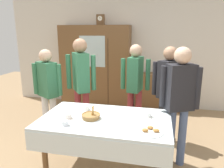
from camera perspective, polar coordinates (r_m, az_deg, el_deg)
name	(u,v)px	position (r m, az deg, el deg)	size (l,w,h in m)	color
ground_plane	(109,163)	(3.29, -0.81, -20.32)	(12.00, 12.00, 0.00)	#997A56
back_wall	(134,52)	(5.36, 5.77, 8.51)	(6.40, 0.10, 2.70)	silver
dining_table	(105,127)	(2.76, -2.00, -11.46)	(1.64, 0.98, 0.78)	brown
wall_cabinet	(95,67)	(5.30, -4.46, 4.60)	(1.70, 0.46, 1.99)	brown
mantel_clock	(101,20)	(5.19, -3.08, 16.77)	(0.18, 0.11, 0.24)	brown
bookshelf_low	(159,92)	(5.24, 12.36, -2.02)	(1.11, 0.35, 0.88)	brown
book_stack	(160,73)	(5.14, 12.63, 2.94)	(0.14, 0.20, 0.05)	#3D754C
tea_cup_far_right	(87,109)	(3.01, -6.77, -6.52)	(0.13, 0.13, 0.06)	white
tea_cup_center	(148,115)	(2.80, 9.70, -8.21)	(0.13, 0.13, 0.06)	white
tea_cup_far_left	(68,117)	(2.77, -11.58, -8.52)	(0.13, 0.13, 0.06)	white
tea_cup_near_right	(65,124)	(2.58, -12.40, -10.30)	(0.13, 0.13, 0.06)	white
bread_basket	(91,116)	(2.74, -5.64, -8.44)	(0.24, 0.24, 0.16)	#9E7542
pastry_plate	(151,131)	(2.42, 10.25, -12.30)	(0.28, 0.28, 0.05)	white
spoon_back_edge	(135,111)	(2.98, 6.11, -7.21)	(0.12, 0.02, 0.01)	silver
spoon_far_right	(72,113)	(2.95, -10.72, -7.56)	(0.12, 0.02, 0.01)	silver
spoon_far_left	(120,111)	(2.97, 2.04, -7.20)	(0.12, 0.02, 0.01)	silver
person_by_cabinet	(81,79)	(3.63, -8.25, 1.32)	(0.52, 0.41, 1.74)	#933338
person_beside_shelf	(135,81)	(3.81, 6.18, 0.87)	(0.52, 0.39, 1.64)	#933338
person_behind_table_left	(168,86)	(3.57, 14.78, -0.55)	(0.52, 0.41, 1.62)	#232328
person_near_right_end	(180,96)	(2.99, 17.59, -3.04)	(0.52, 0.33, 1.66)	slate
person_behind_table_right	(48,86)	(3.76, -16.80, -0.56)	(0.52, 0.36, 1.57)	silver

